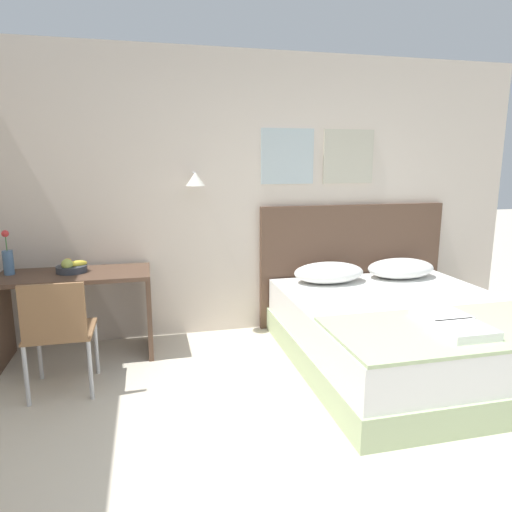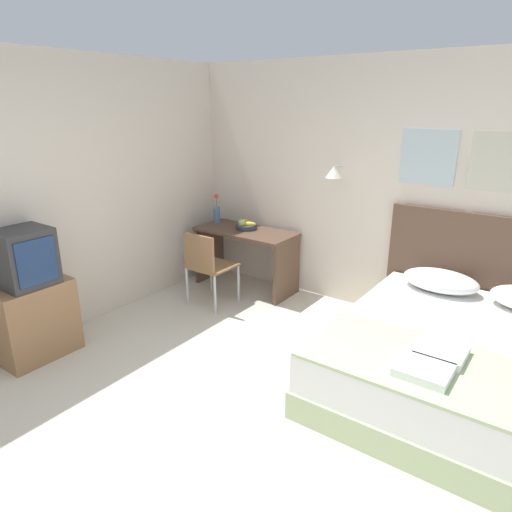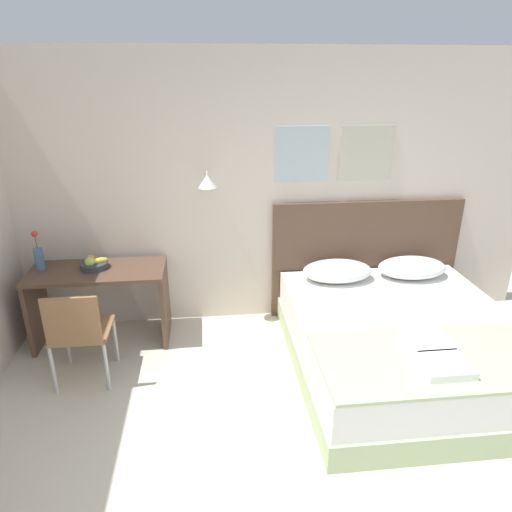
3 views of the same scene
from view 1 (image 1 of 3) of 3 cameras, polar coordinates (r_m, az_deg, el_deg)
The scene contains 13 objects.
ground_plane at distance 2.58m, azimuth 13.88°, elevation -28.29°, with size 24.00×24.00×0.00m, color beige.
wall_back at distance 4.42m, azimuth -0.56°, elevation 7.56°, with size 5.56×0.31×2.65m.
bed at distance 4.01m, azimuth 18.40°, elevation -9.24°, with size 1.85×2.10×0.52m.
headboard at distance 4.82m, azimuth 11.98°, elevation -0.99°, with size 1.97×0.06×1.23m.
pillow_left at distance 4.41m, azimuth 9.09°, elevation -2.05°, with size 0.68×0.42×0.19m.
pillow_right at distance 4.75m, azimuth 17.64°, elevation -1.47°, with size 0.68×0.42×0.19m.
throw_blanket at distance 3.45m, azimuth 24.02°, elevation -8.26°, with size 1.79×0.84×0.02m.
folded_towel_near_foot at distance 3.53m, azimuth 22.11°, elevation -6.97°, with size 0.31×0.32×0.06m.
folded_towel_mid_bed at distance 3.29m, azimuth 24.63°, elevation -8.51°, with size 0.33×0.30×0.06m.
desk at distance 4.15m, azimuth -21.52°, elevation -4.95°, with size 1.23×0.56×0.74m.
desk_chair at distance 3.51m, azimuth -23.52°, elevation -8.20°, with size 0.45×0.45×0.86m.
fruit_bowl at distance 4.13m, azimuth -22.10°, elevation -1.30°, with size 0.26×0.25×0.13m.
flower_vase at distance 4.24m, azimuth -28.59°, elevation -0.35°, with size 0.08×0.08×0.37m.
Camera 1 is at (-0.98, -1.74, 1.64)m, focal length 32.00 mm.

